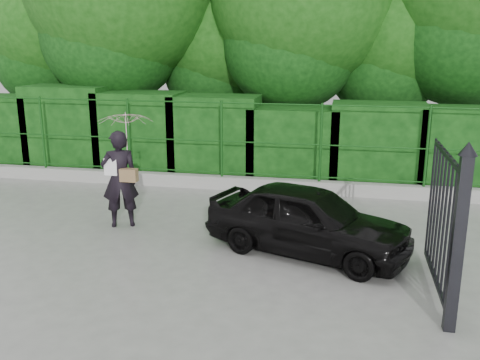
# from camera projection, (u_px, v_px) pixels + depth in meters

# --- Properties ---
(ground) EXTENTS (80.00, 80.00, 0.00)m
(ground) POSITION_uv_depth(u_px,v_px,m) (134.00, 262.00, 8.60)
(ground) COLOR gray
(kerb) EXTENTS (14.00, 0.25, 0.30)m
(kerb) POSITION_uv_depth(u_px,v_px,m) (206.00, 182.00, 12.83)
(kerb) COLOR #9E9E99
(kerb) RESTS_ON ground
(fence) EXTENTS (14.13, 0.06, 1.80)m
(fence) POSITION_uv_depth(u_px,v_px,m) (214.00, 139.00, 12.52)
(fence) COLOR #124312
(fence) RESTS_ON kerb
(hedge) EXTENTS (14.20, 1.20, 2.28)m
(hedge) POSITION_uv_depth(u_px,v_px,m) (210.00, 138.00, 13.57)
(hedge) COLOR black
(hedge) RESTS_ON ground
(gate) EXTENTS (0.22, 2.33, 2.36)m
(gate) POSITION_uv_depth(u_px,v_px,m) (451.00, 226.00, 6.74)
(gate) COLOR black
(gate) RESTS_ON ground
(woman) EXTENTS (1.05, 1.02, 2.19)m
(woman) POSITION_uv_depth(u_px,v_px,m) (124.00, 153.00, 9.91)
(woman) COLOR black
(woman) RESTS_ON ground
(car) EXTENTS (3.68, 2.44, 1.16)m
(car) POSITION_uv_depth(u_px,v_px,m) (308.00, 220.00, 8.82)
(car) COLOR black
(car) RESTS_ON ground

